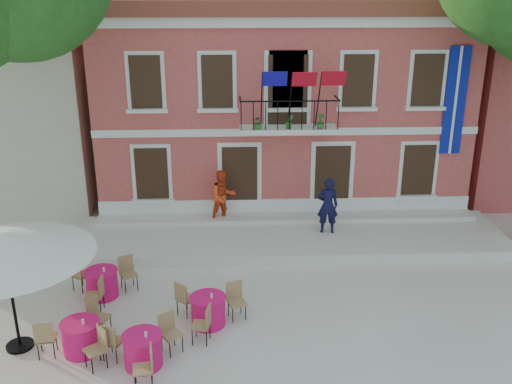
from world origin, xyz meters
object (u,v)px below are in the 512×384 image
object	(u,v)px
cafe_table_3	(102,282)
cafe_table_4	(208,309)
cafe_table_1	(143,349)
pedestrian_navy	(328,206)
patio_umbrella	(3,245)
cafe_table_0	(81,336)
pedestrian_orange	(223,197)

from	to	relation	value
cafe_table_3	cafe_table_4	distance (m)	3.26
cafe_table_1	cafe_table_4	xyz separation A→B (m)	(1.38, 1.56, 0.00)
pedestrian_navy	cafe_table_4	distance (m)	6.12
patio_umbrella	cafe_table_0	size ratio (longest dim) A/B	2.11
pedestrian_orange	cafe_table_4	bearing A→B (deg)	-116.39
cafe_table_1	pedestrian_orange	bearing A→B (deg)	77.01
pedestrian_navy	cafe_table_1	size ratio (longest dim) A/B	1.01
cafe_table_0	cafe_table_3	bearing A→B (deg)	91.10
cafe_table_1	cafe_table_4	bearing A→B (deg)	48.65
cafe_table_4	cafe_table_3	bearing A→B (deg)	152.96
cafe_table_0	cafe_table_1	size ratio (longest dim) A/B	1.00
patio_umbrella	pedestrian_orange	bearing A→B (deg)	54.46
pedestrian_navy	cafe_table_0	xyz separation A→B (m)	(-6.57, -5.81, -0.80)
patio_umbrella	cafe_table_1	size ratio (longest dim) A/B	2.11
cafe_table_1	cafe_table_4	world-z (taller)	same
pedestrian_navy	cafe_table_3	distance (m)	7.44
patio_umbrella	cafe_table_3	world-z (taller)	patio_umbrella
pedestrian_orange	cafe_table_0	size ratio (longest dim) A/B	0.99
cafe_table_0	cafe_table_1	bearing A→B (deg)	-20.47
cafe_table_0	cafe_table_3	size ratio (longest dim) A/B	0.99
cafe_table_0	pedestrian_orange	bearing A→B (deg)	64.94
cafe_table_0	cafe_table_4	bearing A→B (deg)	19.48
pedestrian_navy	pedestrian_orange	world-z (taller)	pedestrian_navy
patio_umbrella	cafe_table_4	distance (m)	4.94
patio_umbrella	cafe_table_0	xyz separation A→B (m)	(1.50, -0.25, -2.19)
pedestrian_navy	pedestrian_orange	size ratio (longest dim) A/B	1.01
pedestrian_navy	pedestrian_orange	distance (m)	3.53
pedestrian_orange	cafe_table_0	distance (m)	7.55
pedestrian_orange	cafe_table_1	xyz separation A→B (m)	(-1.70, -7.35, -0.79)
cafe_table_1	cafe_table_3	xyz separation A→B (m)	(-1.53, 3.05, 0.00)
pedestrian_orange	cafe_table_3	distance (m)	5.44
pedestrian_navy	pedestrian_orange	bearing A→B (deg)	-13.36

